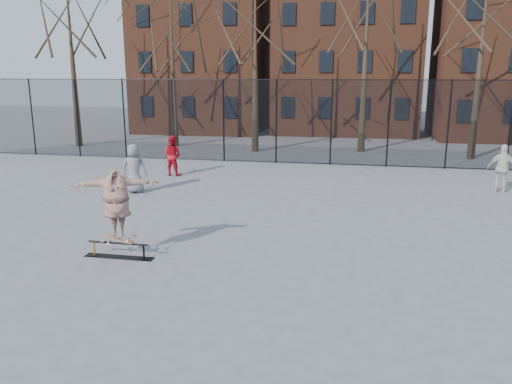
% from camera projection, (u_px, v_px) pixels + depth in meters
% --- Properties ---
extents(ground, '(100.00, 100.00, 0.00)m').
position_uv_depth(ground, '(249.00, 261.00, 11.56)').
color(ground, slate).
extents(skate_rail, '(1.69, 0.26, 0.37)m').
position_uv_depth(skate_rail, '(119.00, 251.00, 11.75)').
color(skate_rail, black).
rests_on(skate_rail, ground).
extents(skateboard, '(0.77, 0.18, 0.09)m').
position_uv_depth(skateboard, '(119.00, 240.00, 11.68)').
color(skateboard, '#9B673E').
rests_on(skateboard, skate_rail).
extents(skater, '(2.02, 1.25, 1.60)m').
position_uv_depth(skater, '(117.00, 206.00, 11.49)').
color(skater, '#54317B').
rests_on(skater, skateboard).
extents(bystander_grey, '(0.96, 0.71, 1.79)m').
position_uv_depth(bystander_grey, '(134.00, 168.00, 17.99)').
color(bystander_grey, slate).
rests_on(bystander_grey, ground).
extents(bystander_red, '(0.92, 0.77, 1.71)m').
position_uv_depth(bystander_red, '(172.00, 155.00, 21.12)').
color(bystander_red, '#B6101C').
rests_on(bystander_red, ground).
extents(bystander_white, '(1.11, 0.73, 1.75)m').
position_uv_depth(bystander_white, '(503.00, 168.00, 18.08)').
color(bystander_white, beige).
rests_on(bystander_white, ground).
extents(fence, '(34.03, 0.07, 4.00)m').
position_uv_depth(fence, '(305.00, 121.00, 23.50)').
color(fence, black).
rests_on(fence, ground).
extents(tree_row, '(33.66, 7.46, 10.67)m').
position_uv_depth(tree_row, '(311.00, 13.00, 26.28)').
color(tree_row, black).
rests_on(tree_row, ground).
extents(rowhouses, '(29.00, 7.00, 13.00)m').
position_uv_depth(rowhouses, '(335.00, 47.00, 34.84)').
color(rowhouses, '#5C2F1E').
rests_on(rowhouses, ground).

